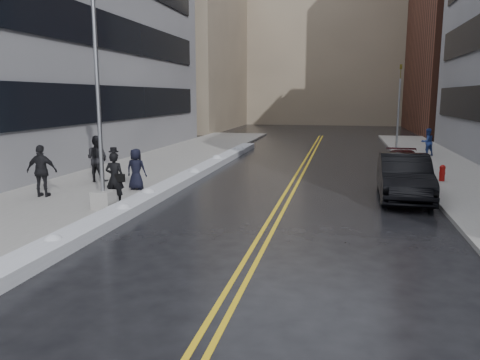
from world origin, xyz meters
The scene contains 18 objects.
ground centered at (0.00, 0.00, 0.00)m, with size 160.00×160.00×0.00m, color black.
sidewalk_west centered at (-5.75, 10.00, 0.07)m, with size 5.50×50.00×0.15m, color gray.
sidewalk_east centered at (10.00, 10.00, 0.07)m, with size 4.00×50.00×0.15m, color gray.
lane_line_left centered at (2.35, 10.00, 0.00)m, with size 0.12×50.00×0.01m, color gold.
lane_line_right centered at (2.65, 10.00, 0.00)m, with size 0.12×50.00×0.01m, color gold.
snow_ridge centered at (-2.45, 8.00, 0.17)m, with size 0.90×30.00×0.34m, color silver.
building_west_far centered at (-15.50, 44.00, 9.00)m, with size 14.00×22.00×18.00m, color gray.
building_far centered at (2.00, 60.00, 11.00)m, with size 36.00×16.00×22.00m, color gray.
lamppost centered at (-3.30, 2.00, 2.53)m, with size 0.65×0.65×7.62m.
fire_hydrant centered at (9.00, 10.00, 0.55)m, with size 0.26×0.26×0.73m.
traffic_signal centered at (8.50, 24.00, 3.40)m, with size 0.16×0.20×6.00m.
pedestrian_fedora centered at (-3.20, 2.69, 1.07)m, with size 0.67×0.44×1.85m, color black.
pedestrian_b centered at (-6.04, 6.59, 1.18)m, with size 1.00×0.78×2.05m, color black.
pedestrian_c centered at (-3.58, 5.26, 0.99)m, with size 0.82×0.53×1.68m, color black.
pedestrian_d centered at (-6.46, 3.22, 1.13)m, with size 1.15×0.48×1.97m, color black.
pedestrian_east centered at (9.86, 19.41, 1.02)m, with size 0.85×0.66×1.74m, color navy.
car_black centered at (6.93, 6.46, 0.86)m, with size 1.81×5.20×1.71m, color black.
car_maroon centered at (7.50, 11.55, 0.64)m, with size 1.78×4.38×1.27m, color #380810.
Camera 1 is at (4.54, -12.15, 3.92)m, focal length 35.00 mm.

